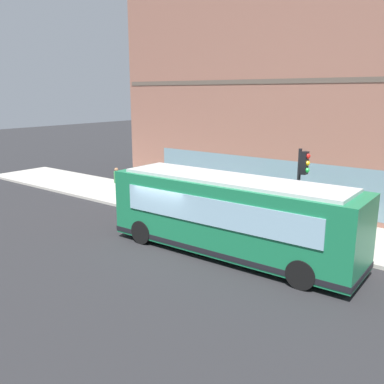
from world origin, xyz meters
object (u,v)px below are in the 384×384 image
at_px(city_bus_nearside, 230,216).
at_px(fire_hydrant, 368,227).
at_px(pedestrian_near_hydrant, 117,180).
at_px(traffic_light_near_corner, 302,178).
at_px(pedestrian_by_light_pole, 243,209).
at_px(pedestrian_near_building_entrance, 156,177).
at_px(newspaper_vending_box, 292,221).
at_px(pedestrian_walking_along_curb, 143,184).

distance_m(city_bus_nearside, fire_hydrant, 6.54).
bearing_deg(pedestrian_near_hydrant, fire_hydrant, -81.99).
relative_size(traffic_light_near_corner, pedestrian_by_light_pole, 2.45).
height_order(traffic_light_near_corner, pedestrian_by_light_pole, traffic_light_near_corner).
xyz_separation_m(pedestrian_near_building_entrance, newspaper_vending_box, (-1.75, -9.84, -0.48)).
bearing_deg(pedestrian_near_building_entrance, pedestrian_by_light_pole, -109.50).
bearing_deg(newspaper_vending_box, fire_hydrant, -63.03).
relative_size(pedestrian_walking_along_curb, pedestrian_near_building_entrance, 1.06).
bearing_deg(city_bus_nearside, pedestrian_near_building_entrance, 58.25).
xyz_separation_m(traffic_light_near_corner, pedestrian_walking_along_curb, (1.05, 9.80, -1.72)).
xyz_separation_m(traffic_light_near_corner, fire_hydrant, (2.83, -1.97, -2.35)).
bearing_deg(pedestrian_walking_along_curb, newspaper_vending_box, -88.00).
xyz_separation_m(pedestrian_by_light_pole, newspaper_vending_box, (1.04, -1.94, -0.46)).
relative_size(city_bus_nearside, fire_hydrant, 13.62).
xyz_separation_m(pedestrian_walking_along_curb, pedestrian_near_building_entrance, (2.06, 0.94, -0.06)).
height_order(city_bus_nearside, fire_hydrant, city_bus_nearside).
distance_m(city_bus_nearside, pedestrian_by_light_pole, 3.00).
distance_m(pedestrian_by_light_pole, newspaper_vending_box, 2.25).
distance_m(pedestrian_near_building_entrance, newspaper_vending_box, 10.00).
relative_size(fire_hydrant, pedestrian_walking_along_curb, 0.43).
distance_m(traffic_light_near_corner, pedestrian_near_hydrant, 11.99).
bearing_deg(pedestrian_near_building_entrance, city_bus_nearside, -121.75).
distance_m(city_bus_nearside, pedestrian_near_hydrant, 10.61).
xyz_separation_m(pedestrian_near_building_entrance, pedestrian_by_light_pole, (-2.80, -7.90, -0.03)).
bearing_deg(pedestrian_near_hydrant, traffic_light_near_corner, -94.27).
distance_m(fire_hydrant, pedestrian_walking_along_curb, 11.92).
relative_size(city_bus_nearside, traffic_light_near_corner, 2.59).
distance_m(pedestrian_near_building_entrance, pedestrian_by_light_pole, 8.38).
xyz_separation_m(city_bus_nearside, fire_hydrant, (5.27, -3.74, -1.04)).
height_order(city_bus_nearside, pedestrian_near_hydrant, city_bus_nearside).
height_order(city_bus_nearside, traffic_light_near_corner, traffic_light_near_corner).
relative_size(traffic_light_near_corner, newspaper_vending_box, 4.33).
bearing_deg(pedestrian_by_light_pole, pedestrian_near_hydrant, 86.41).
xyz_separation_m(pedestrian_near_building_entrance, pedestrian_near_hydrant, (-2.23, 1.09, 0.06)).
height_order(pedestrian_walking_along_curb, pedestrian_near_hydrant, pedestrian_near_hydrant).
bearing_deg(pedestrian_walking_along_curb, pedestrian_near_hydrant, 94.73).
height_order(fire_hydrant, pedestrian_by_light_pole, pedestrian_by_light_pole).
xyz_separation_m(traffic_light_near_corner, pedestrian_by_light_pole, (0.32, 2.85, -1.81)).
bearing_deg(fire_hydrant, newspaper_vending_box, 116.97).
bearing_deg(pedestrian_near_hydrant, pedestrian_by_light_pole, -93.59).
bearing_deg(pedestrian_walking_along_curb, fire_hydrant, -81.42).
xyz_separation_m(fire_hydrant, pedestrian_walking_along_curb, (-1.78, 11.77, 0.64)).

